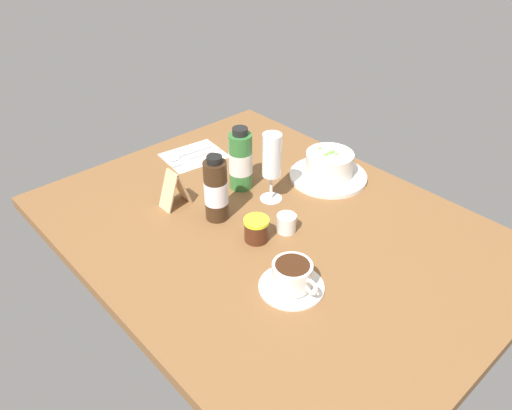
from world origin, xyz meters
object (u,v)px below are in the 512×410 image
porridge_bowl (329,167)px  wine_glass (272,159)px  sauce_bottle_green (241,161)px  sauce_bottle_brown (216,190)px  cutlery_setting (193,156)px  coffee_cup (292,277)px  creamer_jug (287,223)px  jam_jar (256,229)px  menu_card (174,189)px

porridge_bowl → wine_glass: (3.30, 18.84, 8.31)cm
sauce_bottle_green → sauce_bottle_brown: bearing=116.4°
cutlery_setting → porridge_bowl: bearing=-150.1°
porridge_bowl → cutlery_setting: porridge_bowl is taller
sauce_bottle_green → sauce_bottle_brown: 15.26cm
porridge_bowl → wine_glass: bearing=80.1°
coffee_cup → wine_glass: 34.39cm
creamer_jug → porridge_bowl: bearing=-70.5°
wine_glass → jam_jar: size_ratio=3.14×
sauce_bottle_brown → menu_card: size_ratio=1.73×
wine_glass → jam_jar: wine_glass is taller
jam_jar → menu_card: size_ratio=0.60×
sauce_bottle_green → sauce_bottle_brown: sauce_bottle_green is taller
porridge_bowl → jam_jar: size_ratio=3.61×
cutlery_setting → wine_glass: (-32.22, -1.63, 11.73)cm
cutlery_setting → sauce_bottle_brown: size_ratio=1.10×
coffee_cup → menu_card: size_ratio=1.39×
porridge_bowl → sauce_bottle_green: 24.86cm
porridge_bowl → menu_card: bearing=65.4°
sauce_bottle_brown → creamer_jug: bearing=-150.2°
sauce_bottle_brown → wine_glass: bearing=-101.2°
porridge_bowl → coffee_cup: bearing=121.4°
creamer_jug → sauce_bottle_green: size_ratio=0.31×
porridge_bowl → coffee_cup: (-23.44, 38.45, -0.80)cm
coffee_cup → menu_card: (41.26, 0.39, 2.03)cm
creamer_jug → wine_glass: (12.35, -6.66, 9.70)cm
cutlery_setting → coffee_cup: bearing=163.0°
wine_glass → menu_card: size_ratio=1.88×
porridge_bowl → sauce_bottle_brown: sauce_bottle_brown is taller
porridge_bowl → jam_jar: porridge_bowl is taller
sauce_bottle_green → sauce_bottle_brown: size_ratio=1.01×
wine_glass → sauce_bottle_green: (9.85, 1.81, -3.97)cm
cutlery_setting → sauce_bottle_green: 23.68cm
cutlery_setting → creamer_jug: size_ratio=3.45×
cutlery_setting → coffee_cup: 61.70cm
menu_card → sauce_bottle_brown: bearing=-158.5°
sauce_bottle_green → wine_glass: bearing=-169.6°
menu_card → coffee_cup: bearing=-179.5°
coffee_cup → jam_jar: size_ratio=2.32×
jam_jar → sauce_bottle_green: 23.94cm
cutlery_setting → creamer_jug: bearing=173.6°
coffee_cup → jam_jar: 17.61cm
creamer_jug → menu_card: menu_card is taller
creamer_jug → jam_jar: bearing=72.5°
creamer_jug → coffee_cup: bearing=138.0°
jam_jar → wine_glass: bearing=-55.0°
sauce_bottle_green → menu_card: 19.03cm
sauce_bottle_green → menu_card: bearing=75.6°
porridge_bowl → sauce_bottle_brown: 35.17cm
cutlery_setting → creamer_jug: 44.90cm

